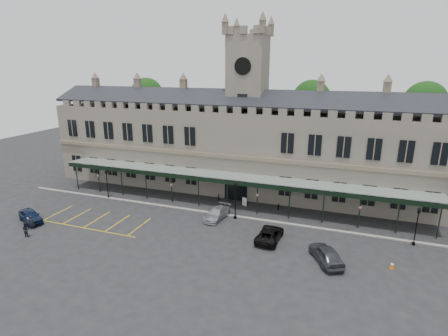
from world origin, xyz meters
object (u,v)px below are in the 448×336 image
(car_right_a, at_px, (326,254))
(sign_board, at_px, (244,202))
(lamp_post_right, at_px, (417,223))
(person_b, at_px, (26,230))
(car_van, at_px, (270,234))
(car_left_a, at_px, (30,216))
(clock_tower, at_px, (247,102))
(car_taxi, at_px, (217,213))
(traffic_cone, at_px, (392,265))
(person_a, at_px, (32,223))
(lamp_post_left, at_px, (107,181))
(lamp_post_mid, at_px, (235,197))
(station_building, at_px, (246,147))

(car_right_a, bearing_deg, sign_board, -71.83)
(lamp_post_right, height_order, person_b, lamp_post_right)
(car_van, relative_size, person_b, 2.96)
(lamp_post_right, bearing_deg, car_left_a, -167.98)
(lamp_post_right, xyz_separation_m, car_left_a, (-42.44, -9.03, -1.78))
(clock_tower, bearing_deg, car_taxi, -91.45)
(traffic_cone, relative_size, car_taxi, 0.15)
(traffic_cone, bearing_deg, car_van, 172.09)
(car_right_a, height_order, person_b, person_b)
(sign_board, bearing_deg, person_a, -127.39)
(clock_tower, xyz_separation_m, lamp_post_left, (-17.27, -10.41, -10.57))
(lamp_post_left, height_order, lamp_post_mid, lamp_post_mid)
(car_left_a, bearing_deg, car_van, -54.15)
(station_building, height_order, clock_tower, clock_tower)
(lamp_post_right, bearing_deg, clock_tower, 152.60)
(clock_tower, bearing_deg, car_van, -65.10)
(lamp_post_left, bearing_deg, car_left_a, -110.94)
(car_right_a, bearing_deg, station_building, -81.22)
(lamp_post_mid, bearing_deg, person_a, -153.26)
(car_taxi, distance_m, car_van, 8.00)
(car_taxi, relative_size, person_b, 2.77)
(sign_board, distance_m, car_left_a, 26.41)
(sign_board, xyz_separation_m, car_taxi, (-2.05, -5.06, 0.10))
(traffic_cone, xyz_separation_m, car_van, (-11.85, 1.65, 0.35))
(lamp_post_right, xyz_separation_m, person_a, (-40.64, -10.50, -1.71))
(person_a, bearing_deg, clock_tower, 22.73)
(sign_board, height_order, car_right_a, car_right_a)
(station_building, distance_m, person_a, 29.39)
(car_taxi, bearing_deg, station_building, 96.27)
(sign_board, relative_size, car_van, 0.24)
(lamp_post_mid, xyz_separation_m, sign_board, (-0.06, 4.28, -2.27))
(clock_tower, relative_size, car_right_a, 5.15)
(clock_tower, relative_size, person_b, 14.95)
(clock_tower, distance_m, car_van, 20.76)
(lamp_post_mid, height_order, car_right_a, lamp_post_mid)
(station_building, xyz_separation_m, car_taxi, (-0.30, -11.71, -5.80))
(lamp_post_left, xyz_separation_m, car_taxi, (16.97, -1.39, -1.87))
(clock_tower, relative_size, car_left_a, 5.66)
(lamp_post_mid, distance_m, car_right_a, 13.14)
(lamp_post_left, height_order, lamp_post_right, lamp_post_left)
(sign_board, bearing_deg, car_right_a, -26.80)
(lamp_post_left, xyz_separation_m, car_left_a, (-3.73, -9.74, -1.79))
(traffic_cone, bearing_deg, sign_board, 149.70)
(clock_tower, bearing_deg, person_b, -128.29)
(lamp_post_mid, relative_size, car_left_a, 1.09)
(car_van, height_order, person_a, person_a)
(lamp_post_mid, height_order, person_b, lamp_post_mid)
(sign_board, relative_size, car_taxi, 0.25)
(traffic_cone, distance_m, sign_board, 19.80)
(car_taxi, xyz_separation_m, person_b, (-18.00, -11.39, 0.16))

